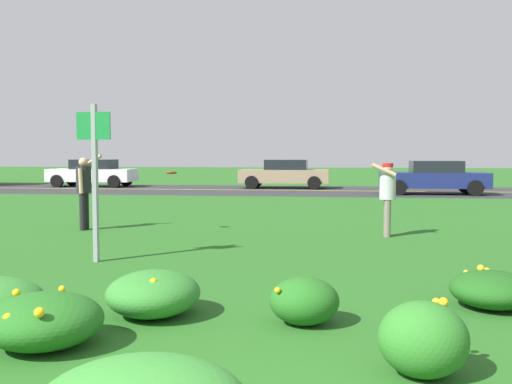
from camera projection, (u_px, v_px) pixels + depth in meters
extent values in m
plane|color=#26601E|center=(300.00, 222.00, 15.06)|extent=(120.00, 120.00, 0.00)
cube|color=#2D2D30|center=(316.00, 191.00, 27.78)|extent=(120.00, 7.99, 0.01)
cube|color=yellow|center=(316.00, 191.00, 27.78)|extent=(120.00, 0.16, 0.00)
ellipsoid|color=#337F2D|center=(153.00, 293.00, 6.32)|extent=(1.01, 1.08, 0.49)
sphere|color=yellow|center=(153.00, 282.00, 6.02)|extent=(0.08, 0.08, 0.08)
sphere|color=yellow|center=(127.00, 283.00, 6.32)|extent=(0.06, 0.06, 0.06)
sphere|color=yellow|center=(157.00, 286.00, 6.14)|extent=(0.07, 0.07, 0.07)
ellipsoid|color=#2D7526|center=(423.00, 339.00, 4.58)|extent=(0.70, 0.65, 0.60)
sphere|color=gold|center=(422.00, 330.00, 4.41)|extent=(0.08, 0.08, 0.08)
sphere|color=gold|center=(443.00, 302.00, 4.66)|extent=(0.08, 0.08, 0.08)
sphere|color=gold|center=(400.00, 312.00, 4.68)|extent=(0.06, 0.06, 0.06)
sphere|color=gold|center=(444.00, 314.00, 4.66)|extent=(0.07, 0.07, 0.07)
sphere|color=gold|center=(436.00, 302.00, 4.78)|extent=(0.07, 0.07, 0.07)
sphere|color=gold|center=(437.00, 322.00, 4.73)|extent=(0.07, 0.07, 0.07)
sphere|color=yellow|center=(140.00, 371.00, 3.76)|extent=(0.05, 0.05, 0.05)
sphere|color=yellow|center=(187.00, 378.00, 3.48)|extent=(0.07, 0.07, 0.07)
ellipsoid|color=#23661E|center=(44.00, 320.00, 5.29)|extent=(1.07, 1.05, 0.49)
sphere|color=yellow|center=(8.00, 318.00, 4.92)|extent=(0.09, 0.09, 0.09)
sphere|color=yellow|center=(62.00, 289.00, 5.51)|extent=(0.06, 0.06, 0.06)
sphere|color=yellow|center=(73.00, 316.00, 5.26)|extent=(0.07, 0.07, 0.07)
sphere|color=yellow|center=(39.00, 312.00, 4.84)|extent=(0.09, 0.09, 0.09)
sphere|color=yellow|center=(16.00, 293.00, 5.40)|extent=(0.07, 0.07, 0.07)
ellipsoid|color=#23661E|center=(304.00, 301.00, 6.00)|extent=(0.72, 0.66, 0.49)
sphere|color=yellow|center=(283.00, 297.00, 6.06)|extent=(0.08, 0.08, 0.08)
sphere|color=yellow|center=(319.00, 293.00, 5.94)|extent=(0.07, 0.07, 0.07)
sphere|color=yellow|center=(277.00, 290.00, 5.82)|extent=(0.06, 0.06, 0.06)
sphere|color=yellow|center=(300.00, 284.00, 6.27)|extent=(0.06, 0.06, 0.06)
ellipsoid|color=#1E5619|center=(492.00, 289.00, 6.66)|extent=(0.93, 1.01, 0.42)
sphere|color=yellow|center=(487.00, 271.00, 6.87)|extent=(0.08, 0.08, 0.08)
sphere|color=yellow|center=(468.00, 283.00, 6.79)|extent=(0.06, 0.06, 0.06)
sphere|color=yellow|center=(472.00, 276.00, 6.81)|extent=(0.08, 0.08, 0.08)
sphere|color=yellow|center=(466.00, 272.00, 6.99)|extent=(0.06, 0.06, 0.06)
sphere|color=yellow|center=(481.00, 268.00, 6.80)|extent=(0.08, 0.08, 0.08)
cube|color=#93969B|center=(95.00, 183.00, 9.43)|extent=(0.07, 0.10, 2.55)
cube|color=#197F38|center=(93.00, 126.00, 9.34)|extent=(0.56, 0.03, 0.44)
cylinder|color=#232328|center=(84.00, 180.00, 13.41)|extent=(0.34, 0.34, 0.61)
sphere|color=tan|center=(83.00, 162.00, 13.38)|extent=(0.21, 0.21, 0.21)
cylinder|color=black|center=(86.00, 211.00, 13.54)|extent=(0.14, 0.14, 0.85)
cylinder|color=black|center=(83.00, 212.00, 13.37)|extent=(0.14, 0.14, 0.85)
cylinder|color=tan|center=(91.00, 162.00, 13.56)|extent=(0.54, 0.10, 0.37)
cylinder|color=tan|center=(81.00, 181.00, 13.21)|extent=(0.11, 0.09, 0.57)
cylinder|color=#B2B2B7|center=(388.00, 186.00, 12.34)|extent=(0.34, 0.34, 0.56)
sphere|color=tan|center=(388.00, 168.00, 12.32)|extent=(0.21, 0.21, 0.21)
cylinder|color=#726B5B|center=(387.00, 218.00, 12.30)|extent=(0.14, 0.14, 0.79)
cylinder|color=#726B5B|center=(387.00, 217.00, 12.47)|extent=(0.14, 0.14, 0.79)
cylinder|color=tan|center=(384.00, 170.00, 12.14)|extent=(0.52, 0.10, 0.30)
cylinder|color=tan|center=(386.00, 187.00, 12.54)|extent=(0.11, 0.09, 0.53)
cylinder|color=red|center=(388.00, 165.00, 12.31)|extent=(0.22, 0.22, 0.07)
cylinder|color=red|center=(383.00, 166.00, 12.33)|extent=(0.14, 0.14, 0.02)
cylinder|color=red|center=(172.00, 173.00, 13.05)|extent=(0.24, 0.24, 0.06)
torus|color=red|center=(172.00, 173.00, 13.05)|extent=(0.24, 0.24, 0.07)
cube|color=navy|center=(433.00, 180.00, 25.28)|extent=(4.50, 1.82, 0.66)
cube|color=black|center=(436.00, 167.00, 25.23)|extent=(2.10, 1.64, 0.52)
cylinder|color=black|center=(399.00, 188.00, 24.63)|extent=(0.66, 0.22, 0.66)
cylinder|color=black|center=(394.00, 185.00, 26.39)|extent=(0.66, 0.22, 0.66)
cylinder|color=black|center=(475.00, 188.00, 24.22)|extent=(0.66, 0.22, 0.66)
cylinder|color=black|center=(466.00, 186.00, 25.98)|extent=(0.66, 0.22, 0.66)
cube|color=#937F60|center=(284.00, 176.00, 29.74)|extent=(4.50, 1.82, 0.66)
cube|color=black|center=(286.00, 165.00, 29.69)|extent=(2.10, 1.64, 0.52)
cylinder|color=black|center=(252.00, 182.00, 29.09)|extent=(0.66, 0.22, 0.66)
cylinder|color=black|center=(256.00, 181.00, 30.85)|extent=(0.66, 0.22, 0.66)
cylinder|color=black|center=(314.00, 183.00, 28.68)|extent=(0.66, 0.22, 0.66)
cylinder|color=black|center=(315.00, 181.00, 30.44)|extent=(0.66, 0.22, 0.66)
cube|color=silver|center=(92.00, 175.00, 31.11)|extent=(4.50, 1.82, 0.66)
cube|color=black|center=(94.00, 164.00, 31.06)|extent=(2.10, 1.64, 0.52)
cylinder|color=black|center=(57.00, 181.00, 30.45)|extent=(0.66, 0.22, 0.66)
cylinder|color=black|center=(72.00, 180.00, 32.21)|extent=(0.66, 0.22, 0.66)
cylinder|color=black|center=(114.00, 181.00, 30.04)|extent=(0.66, 0.22, 0.66)
cylinder|color=black|center=(126.00, 180.00, 31.80)|extent=(0.66, 0.22, 0.66)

